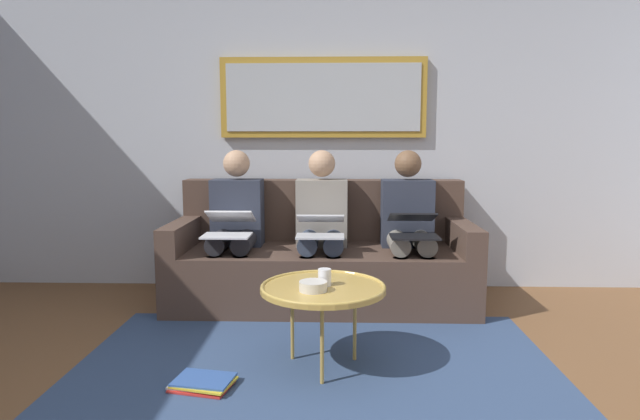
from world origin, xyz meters
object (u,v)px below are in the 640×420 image
(coffee_table, at_px, (323,289))
(person_right, at_px, (235,222))
(cup, at_px, (325,277))
(couch, at_px, (322,260))
(laptop_silver, at_px, (320,226))
(framed_mirror, at_px, (323,98))
(laptop_white, at_px, (229,225))
(laptop_black, at_px, (413,226))
(bowl, at_px, (313,286))
(person_left, at_px, (409,223))
(magazine_stack, at_px, (203,383))
(person_middle, at_px, (321,223))

(coffee_table, distance_m, person_right, 1.35)
(coffee_table, relative_size, person_right, 0.58)
(cup, height_order, person_right, person_right)
(couch, distance_m, laptop_silver, 0.44)
(coffee_table, bearing_deg, person_right, -59.35)
(person_right, bearing_deg, cup, 121.29)
(framed_mirror, height_order, cup, framed_mirror)
(cup, bearing_deg, couch, -87.69)
(laptop_white, bearing_deg, framed_mirror, -133.06)
(laptop_black, bearing_deg, couch, -25.38)
(framed_mirror, bearing_deg, coffee_table, 91.45)
(coffee_table, bearing_deg, laptop_black, -123.25)
(framed_mirror, distance_m, bowl, 2.01)
(couch, relative_size, laptop_silver, 6.51)
(cup, relative_size, laptop_white, 0.23)
(laptop_silver, bearing_deg, person_left, -159.22)
(coffee_table, height_order, person_left, person_left)
(laptop_white, bearing_deg, coffee_table, 126.47)
(framed_mirror, distance_m, laptop_silver, 1.16)
(person_right, bearing_deg, laptop_black, 169.60)
(laptop_black, xyz_separation_m, magazine_stack, (1.19, 1.17, -0.60))
(laptop_black, height_order, magazine_stack, laptop_black)
(person_right, distance_m, laptop_white, 0.23)
(magazine_stack, bearing_deg, person_right, -86.31)
(couch, bearing_deg, laptop_black, 154.62)
(coffee_table, relative_size, person_middle, 0.58)
(laptop_silver, height_order, laptop_white, laptop_white)
(person_right, bearing_deg, coffee_table, 120.65)
(person_left, height_order, magazine_stack, person_left)
(bowl, height_order, person_middle, person_middle)
(cup, bearing_deg, laptop_silver, -86.89)
(person_middle, bearing_deg, person_right, 0.00)
(person_middle, bearing_deg, laptop_white, 19.61)
(laptop_black, height_order, person_right, person_right)
(magazine_stack, bearing_deg, coffee_table, -156.80)
(cup, bearing_deg, framed_mirror, -88.26)
(laptop_black, xyz_separation_m, person_right, (1.28, -0.23, -0.02))
(framed_mirror, bearing_deg, laptop_silver, 90.00)
(cup, relative_size, bowl, 0.62)
(person_left, distance_m, person_right, 1.28)
(couch, relative_size, coffee_table, 3.31)
(person_left, distance_m, person_middle, 0.64)
(person_left, xyz_separation_m, laptop_silver, (0.64, 0.24, 0.01))
(person_left, xyz_separation_m, person_middle, (0.64, 0.00, 0.00))
(couch, height_order, coffee_table, couch)
(person_left, bearing_deg, couch, -6.13)
(person_right, relative_size, laptop_white, 2.96)
(coffee_table, height_order, laptop_black, laptop_black)
(couch, relative_size, bowl, 15.22)
(couch, height_order, person_right, person_right)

